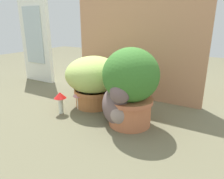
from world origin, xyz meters
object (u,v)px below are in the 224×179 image
grass_planter (93,79)px  leafy_planter (131,85)px  cat (117,105)px  mushroom_ornament_pink (79,96)px  mushroom_ornament_red (60,98)px

grass_planter → leafy_planter: 0.37m
cat → mushroom_ornament_pink: bearing=168.2°
grass_planter → mushroom_ornament_pink: bearing=-117.4°
grass_planter → mushroom_ornament_pink: grass_planter is taller
grass_planter → mushroom_ornament_red: grass_planter is taller
cat → mushroom_ornament_red: 0.40m
cat → leafy_planter: bearing=34.7°
mushroom_ornament_pink → mushroom_ornament_red: 0.13m
leafy_planter → cat: leafy_planter is taller
cat → mushroom_ornament_pink: size_ratio=2.76×
mushroom_ornament_pink → mushroom_ornament_red: bearing=-115.7°
leafy_planter → grass_planter: bearing=159.5°
cat → mushroom_ornament_red: size_ratio=2.51×
grass_planter → mushroom_ornament_red: size_ratio=2.65×
leafy_planter → mushroom_ornament_red: 0.48m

